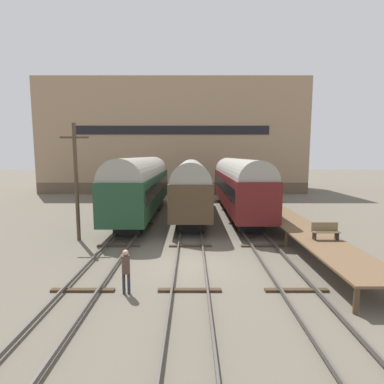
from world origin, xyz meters
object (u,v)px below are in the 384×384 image
train_car_maroon (239,183)px  person_worker (127,267)px  train_car_green (143,183)px  utility_pole (78,180)px  bench (326,231)px  train_car_brown (192,185)px

train_car_maroon → person_worker: bearing=-113.0°
train_car_maroon → train_car_green: (-8.76, -1.13, 0.04)m
person_worker → utility_pole: size_ratio=0.24×
bench → person_worker: (-9.72, -4.06, -0.46)m
train_car_maroon → train_car_brown: train_car_maroon is taller
train_car_maroon → bench: (2.80, -12.25, -1.41)m
train_car_maroon → utility_pole: size_ratio=2.40×
train_car_maroon → train_car_green: size_ratio=1.04×
person_worker → utility_pole: 9.47m
train_car_brown → train_car_green: size_ratio=0.87×
train_car_brown → train_car_green: train_car_green is taller
bench → train_car_maroon: bearing=102.9°
train_car_green → bench: train_car_green is taller
train_car_maroon → bench: train_car_maroon is taller
train_car_brown → bench: 13.37m
train_car_brown → bench: (7.18, -11.21, -1.29)m
train_car_green → bench: 16.10m
person_worker → train_car_green: bearing=96.9°
person_worker → utility_pole: bearing=122.0°
train_car_green → bench: bearing=-43.9°
train_car_maroon → train_car_green: train_car_green is taller
bench → train_car_green: bearing=136.1°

